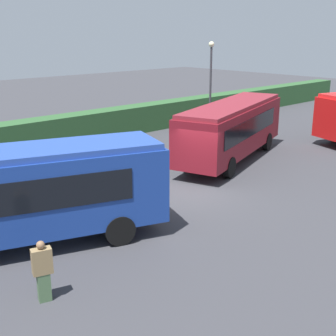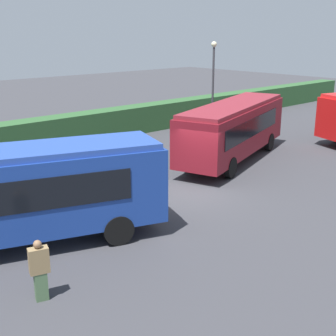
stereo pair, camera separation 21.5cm
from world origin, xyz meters
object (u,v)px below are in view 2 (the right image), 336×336
at_px(bus_maroon, 234,128).
at_px(lamppost, 213,78).
at_px(person_center, 40,269).
at_px(person_right, 74,177).
at_px(bus_blue, 22,191).

relative_size(bus_maroon, lamppost, 1.64).
xyz_separation_m(person_center, person_right, (4.48, 5.72, 0.14)).
height_order(person_center, person_right, person_right).
bearing_deg(lamppost, person_center, -149.80).
xyz_separation_m(bus_blue, lamppost, (16.74, 7.21, 1.86)).
height_order(bus_maroon, lamppost, lamppost).
bearing_deg(lamppost, bus_blue, -156.68).
relative_size(bus_blue, bus_maroon, 0.94).
xyz_separation_m(person_right, lamppost, (13.40, 4.69, 2.70)).
bearing_deg(bus_maroon, bus_blue, 171.17).
bearing_deg(lamppost, bus_maroon, -127.82).
bearing_deg(person_right, lamppost, 73.24).
bearing_deg(bus_blue, person_center, -89.80).
distance_m(bus_blue, lamppost, 18.32).
xyz_separation_m(bus_blue, bus_maroon, (12.77, 2.10, -0.08)).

